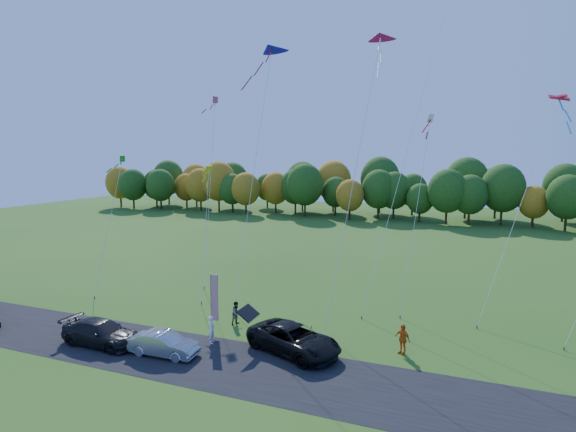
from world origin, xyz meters
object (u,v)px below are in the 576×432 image
(black_suv, at_px, (294,339))
(silver_sedan, at_px, (164,344))
(person_east, at_px, (402,339))
(feather_flag, at_px, (214,297))

(black_suv, height_order, silver_sedan, black_suv)
(silver_sedan, xyz_separation_m, person_east, (12.86, 5.16, 0.21))
(feather_flag, bearing_deg, black_suv, -7.62)
(silver_sedan, bearing_deg, black_suv, -68.87)
(person_east, height_order, feather_flag, feather_flag)
(black_suv, xyz_separation_m, person_east, (5.96, 2.14, 0.07))
(silver_sedan, distance_m, feather_flag, 4.34)
(silver_sedan, xyz_separation_m, feather_flag, (1.13, 3.79, 1.78))
(black_suv, distance_m, feather_flag, 6.06)
(person_east, relative_size, feather_flag, 0.44)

